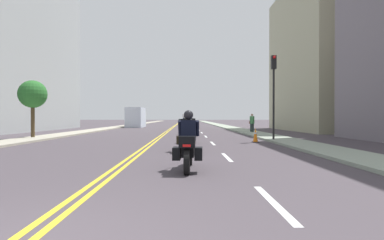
% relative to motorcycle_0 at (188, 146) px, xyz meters
% --- Properties ---
extents(ground_plane, '(264.00, 264.00, 0.00)m').
position_rel_motorcycle_0_xyz_m(ground_plane, '(-1.96, 42.76, -0.64)').
color(ground_plane, '#453D43').
extents(sidewalk_left, '(2.14, 144.00, 0.12)m').
position_rel_motorcycle_0_xyz_m(sidewalk_left, '(-9.73, 42.76, -0.58)').
color(sidewalk_left, '#A8A08D').
rests_on(sidewalk_left, ground).
extents(sidewalk_right, '(2.14, 144.00, 0.12)m').
position_rel_motorcycle_0_xyz_m(sidewalk_right, '(5.82, 42.76, -0.58)').
color(sidewalk_right, '#939F8B').
rests_on(sidewalk_right, ground).
extents(centreline_yellow_inner, '(0.12, 132.00, 0.01)m').
position_rel_motorcycle_0_xyz_m(centreline_yellow_inner, '(-2.08, 42.76, -0.64)').
color(centreline_yellow_inner, yellow).
rests_on(centreline_yellow_inner, ground).
extents(centreline_yellow_outer, '(0.12, 132.00, 0.01)m').
position_rel_motorcycle_0_xyz_m(centreline_yellow_outer, '(-1.84, 42.76, -0.64)').
color(centreline_yellow_outer, yellow).
rests_on(centreline_yellow_outer, ground).
extents(lane_dashes_white, '(0.14, 56.40, 0.01)m').
position_rel_motorcycle_0_xyz_m(lane_dashes_white, '(1.40, 23.76, -0.64)').
color(lane_dashes_white, silver).
rests_on(lane_dashes_white, ground).
extents(building_left_1, '(8.34, 21.96, 19.42)m').
position_rel_motorcycle_0_xyz_m(building_left_1, '(-19.00, 24.79, 9.07)').
color(building_left_1, '#A5ABAB').
rests_on(building_left_1, ground).
extents(building_right_1, '(7.49, 15.62, 15.80)m').
position_rel_motorcycle_0_xyz_m(building_right_1, '(14.66, 25.20, 7.25)').
color(building_right_1, '#A2A180').
rests_on(building_right_1, ground).
extents(motorcycle_0, '(0.78, 2.22, 1.62)m').
position_rel_motorcycle_0_xyz_m(motorcycle_0, '(0.00, 0.00, 0.00)').
color(motorcycle_0, black).
rests_on(motorcycle_0, ground).
extents(motorcycle_1, '(0.78, 2.12, 1.63)m').
position_rel_motorcycle_0_xyz_m(motorcycle_1, '(-0.08, 4.62, 0.01)').
color(motorcycle_1, black).
rests_on(motorcycle_1, ground).
extents(motorcycle_2, '(0.78, 2.32, 1.63)m').
position_rel_motorcycle_0_xyz_m(motorcycle_2, '(0.12, 8.87, 0.03)').
color(motorcycle_2, black).
rests_on(motorcycle_2, ground).
extents(motorcycle_3, '(0.77, 2.23, 1.63)m').
position_rel_motorcycle_0_xyz_m(motorcycle_3, '(0.32, 14.00, 0.01)').
color(motorcycle_3, black).
rests_on(motorcycle_3, ground).
extents(motorcycle_4, '(0.77, 2.25, 1.66)m').
position_rel_motorcycle_0_xyz_m(motorcycle_4, '(-0.05, 18.26, 0.03)').
color(motorcycle_4, black).
rests_on(motorcycle_4, ground).
extents(motorcycle_5, '(0.78, 2.20, 1.59)m').
position_rel_motorcycle_0_xyz_m(motorcycle_5, '(0.01, 23.39, 0.00)').
color(motorcycle_5, black).
rests_on(motorcycle_5, ground).
extents(motorcycle_6, '(0.78, 2.25, 1.63)m').
position_rel_motorcycle_0_xyz_m(motorcycle_6, '(-0.11, 28.12, 0.00)').
color(motorcycle_6, black).
rests_on(motorcycle_6, ground).
extents(motorcycle_7, '(0.78, 2.07, 1.58)m').
position_rel_motorcycle_0_xyz_m(motorcycle_7, '(0.29, 32.88, -0.01)').
color(motorcycle_7, black).
rests_on(motorcycle_7, ground).
extents(traffic_cone_0, '(0.35, 0.35, 0.83)m').
position_rel_motorcycle_0_xyz_m(traffic_cone_0, '(3.91, 9.49, -0.23)').
color(traffic_cone_0, black).
rests_on(traffic_cone_0, ground).
extents(traffic_light_near, '(0.28, 0.38, 5.10)m').
position_rel_motorcycle_0_xyz_m(traffic_light_near, '(5.15, 10.18, 2.86)').
color(traffic_light_near, black).
rests_on(traffic_light_near, ground).
extents(pedestrian_0, '(0.44, 0.47, 1.76)m').
position_rel_motorcycle_0_xyz_m(pedestrian_0, '(5.92, 20.00, 0.27)').
color(pedestrian_0, '#232E2D').
rests_on(pedestrian_0, ground).
extents(street_tree_0, '(1.82, 1.82, 3.87)m').
position_rel_motorcycle_0_xyz_m(street_tree_0, '(-10.21, 12.58, 2.28)').
color(street_tree_0, '#473720').
rests_on(street_tree_0, ground).
extents(parked_truck, '(2.20, 6.50, 2.80)m').
position_rel_motorcycle_0_xyz_m(parked_truck, '(-7.26, 37.29, 0.63)').
color(parked_truck, silver).
rests_on(parked_truck, ground).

